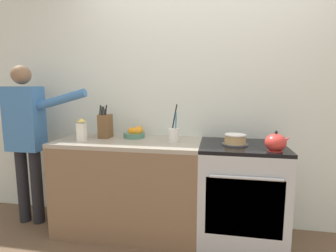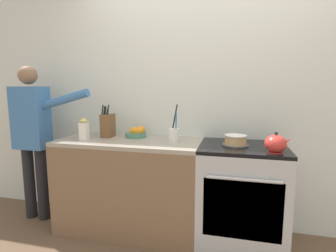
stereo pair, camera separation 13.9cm
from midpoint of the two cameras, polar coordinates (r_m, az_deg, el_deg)
name	(u,v)px [view 2 (the right image)]	position (r m, az deg, el deg)	size (l,w,h in m)	color
wall_back	(208,96)	(2.60, 10.16, 6.44)	(8.00, 0.04, 2.60)	silver
counter_cabinet	(130,185)	(2.61, -6.73, -12.70)	(1.35, 0.60, 0.89)	brown
stove_range	(241,196)	(2.46, 17.21, -14.33)	(0.72, 0.63, 0.89)	#B7BABF
layer_cake	(235,141)	(2.31, 16.15, -3.07)	(0.22, 0.22, 0.09)	#4C4C51
tea_kettle	(276,144)	(2.16, 24.14, -3.58)	(0.20, 0.16, 0.16)	red
knife_block	(108,125)	(2.65, -11.52, 0.16)	(0.10, 0.15, 0.32)	brown
utensil_crock	(174,135)	(2.36, 2.99, -1.88)	(0.10, 0.10, 0.34)	silver
fruit_bowl	(136,133)	(2.60, -5.37, -1.46)	(0.21, 0.21, 0.11)	#4C7F66
milk_carton	(84,129)	(2.55, -16.36, -0.73)	(0.07, 0.07, 0.21)	white
person_baker	(33,130)	(2.98, -26.23, -0.83)	(0.92, 0.20, 1.59)	black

